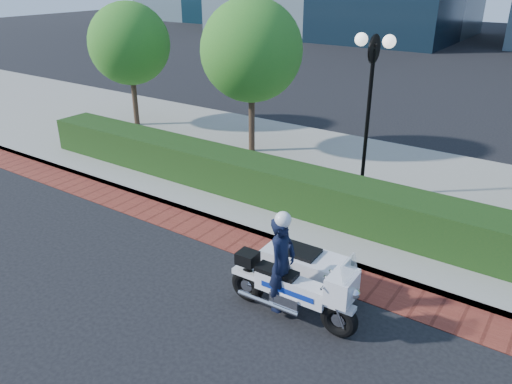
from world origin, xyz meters
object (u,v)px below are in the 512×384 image
Objects in this scene: lamppost at (370,92)px; tree_b at (251,51)px; tree_a at (129,44)px; police_motorcycle at (296,273)px.

tree_b is (-4.50, 1.30, 0.48)m from lamppost.
tree_a is (-10.00, 1.30, 0.26)m from lamppost.
tree_a reaches higher than lamppost.
lamppost is at bearing -7.41° from tree_a.
lamppost is 4.71m from tree_b.
tree_a is 12.82m from police_motorcycle.
tree_b is at bearing 0.00° from tree_a.
tree_b reaches higher than police_motorcycle.
tree_b reaches higher than lamppost.
police_motorcycle is at bearing -49.53° from tree_b.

